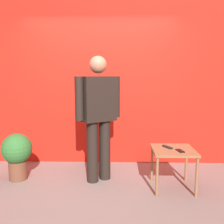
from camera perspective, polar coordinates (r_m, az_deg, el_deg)
ground_plane at (r=3.31m, az=-4.45°, el=-19.06°), size 12.00×12.00×0.00m
back_wall_red at (r=4.32m, az=-2.78°, el=7.21°), size 5.31×0.12×2.88m
standing_person at (r=3.55m, az=-3.13°, el=-0.10°), size 0.65×0.48×1.79m
side_table at (r=3.50m, az=13.78°, el=-9.42°), size 0.56×0.56×0.55m
cell_phone at (r=3.40m, az=15.26°, el=-8.53°), size 0.10×0.16×0.01m
tv_remote at (r=3.52m, az=12.52°, el=-7.80°), size 0.13×0.17×0.02m
potted_plant at (r=3.95m, az=-20.86°, el=-8.65°), size 0.44×0.44×0.69m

